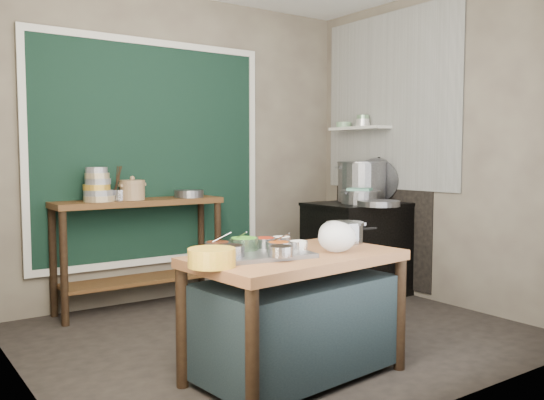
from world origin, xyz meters
TOP-DOWN VIEW (x-y plane):
  - floor at (0.00, 0.00)m, footprint 3.50×3.00m
  - back_wall at (0.00, 1.51)m, footprint 3.50×0.02m
  - left_wall at (-1.76, 0.00)m, footprint 0.02×3.00m
  - right_wall at (1.76, 0.00)m, footprint 0.02×3.00m
  - curtain_panel at (-0.35, 1.47)m, footprint 2.10×0.02m
  - curtain_frame at (-0.35, 1.46)m, footprint 2.22×0.03m
  - tile_panel at (1.74, 0.55)m, footprint 0.02×1.70m
  - soot_patch at (1.74, 0.65)m, footprint 0.01×1.30m
  - wall_shelf at (1.63, 0.85)m, footprint 0.22×0.70m
  - prep_table at (-0.41, -0.75)m, footprint 1.31×0.84m
  - back_counter at (-0.55, 1.28)m, footprint 1.45×0.40m
  - stove_block at (1.35, 0.55)m, footprint 0.90×0.68m
  - stove_top at (1.35, 0.55)m, footprint 0.92×0.69m
  - condiment_tray at (-0.63, -0.71)m, footprint 0.60×0.46m
  - condiment_bowls at (-0.64, -0.67)m, footprint 0.59×0.46m
  - yellow_basin at (-1.01, -0.82)m, footprint 0.27×0.27m
  - saucepan at (0.11, -0.61)m, footprint 0.29×0.29m
  - plastic_bag_a at (-0.17, -0.85)m, footprint 0.30×0.28m
  - plastic_bag_b at (-0.00, -0.63)m, footprint 0.25×0.23m
  - bowl_stack at (-0.91, 1.26)m, footprint 0.25×0.25m
  - utensil_cup at (-0.73, 1.29)m, footprint 0.19×0.19m
  - ceramic_crock at (-0.62, 1.24)m, footprint 0.28×0.28m
  - wide_bowl at (-0.09, 1.24)m, footprint 0.35×0.35m
  - stock_pot at (1.48, 0.66)m, footprint 0.65×0.65m
  - pot_lid at (1.63, 0.60)m, footprint 0.26×0.44m
  - steamer at (1.30, 0.48)m, footprint 0.41×0.41m
  - green_cloth at (1.30, 0.48)m, footprint 0.34×0.33m
  - shallow_pan at (1.23, 0.18)m, footprint 0.42×0.42m
  - shelf_bowl_stack at (1.63, 0.82)m, footprint 0.14×0.14m
  - shelf_bowl_green at (1.63, 1.09)m, footprint 0.21×0.21m

SIDE VIEW (x-z plane):
  - floor at x=0.00m, z-range -0.02..0.00m
  - prep_table at x=-0.41m, z-range 0.00..0.75m
  - stove_block at x=1.35m, z-range 0.00..0.85m
  - back_counter at x=-0.55m, z-range 0.00..0.95m
  - soot_patch at x=1.74m, z-range 0.05..1.35m
  - condiment_tray at x=-0.63m, z-range 0.75..0.77m
  - yellow_basin at x=-1.01m, z-range 0.75..0.85m
  - condiment_bowls at x=-0.64m, z-range 0.77..0.84m
  - saucepan at x=0.11m, z-range 0.75..0.89m
  - plastic_bag_b at x=0.00m, z-range 0.75..0.91m
  - plastic_bag_a at x=-0.17m, z-range 0.75..0.93m
  - stove_top at x=1.35m, z-range 0.85..0.88m
  - shallow_pan at x=1.23m, z-range 0.88..0.93m
  - steamer at x=1.30m, z-range 0.88..1.00m
  - wide_bowl at x=-0.09m, z-range 0.95..1.02m
  - utensil_cup at x=-0.73m, z-range 0.95..1.04m
  - green_cloth at x=1.30m, z-range 1.00..1.02m
  - ceramic_crock at x=-0.62m, z-range 0.95..1.10m
  - bowl_stack at x=-0.91m, z-range 0.93..1.21m
  - stock_pot at x=1.48m, z-range 0.88..1.27m
  - pot_lid at x=1.63m, z-range 0.88..1.31m
  - curtain_panel at x=-0.35m, z-range 0.40..2.30m
  - curtain_frame at x=-0.35m, z-range 0.34..2.36m
  - back_wall at x=0.00m, z-range 0.00..2.80m
  - left_wall at x=-1.76m, z-range 0.00..2.80m
  - right_wall at x=1.76m, z-range 0.00..2.80m
  - wall_shelf at x=1.63m, z-range 1.59..1.61m
  - shelf_bowl_green at x=1.63m, z-range 1.61..1.67m
  - shelf_bowl_stack at x=1.63m, z-range 1.61..1.73m
  - tile_panel at x=1.74m, z-range 1.00..2.70m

